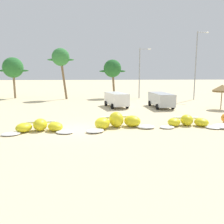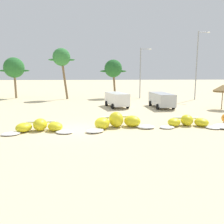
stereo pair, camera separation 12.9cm
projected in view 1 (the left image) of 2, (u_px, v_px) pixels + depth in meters
ground_plane at (77, 129)px, 18.23m from camera, size 260.00×260.00×0.00m
kite_left at (40, 127)px, 17.52m from camera, size 5.32×2.58×0.92m
kite_left_of_center at (118, 122)px, 18.72m from camera, size 5.72×3.41×1.23m
kite_center at (188, 122)px, 19.27m from camera, size 5.09×2.60×0.91m
beach_umbrella_middle at (222, 88)px, 27.97m from camera, size 2.29×2.29×2.97m
parked_van at (161, 99)px, 29.71m from camera, size 2.33×5.35×1.84m
parked_car_second at (116, 99)px, 30.01m from camera, size 2.90×4.94×1.84m
palm_left at (13, 68)px, 39.86m from camera, size 5.18×3.45×6.97m
palm_left_of_gap at (61, 58)px, 38.25m from camera, size 4.33×2.88×8.34m
palm_center_left at (112, 69)px, 40.64m from camera, size 4.60×3.07×6.64m
lamppost_west_center at (141, 70)px, 39.98m from camera, size 2.00×0.24×8.48m
lamppost_east_center at (197, 63)px, 37.68m from camera, size 1.98×0.24×10.84m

